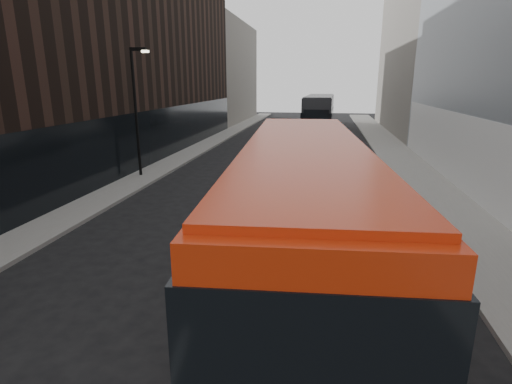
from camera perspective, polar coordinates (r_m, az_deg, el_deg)
The scene contains 11 objects.
sidewalk_right at distance 29.14m, azimuth 20.24°, elevation 4.05°, with size 3.00×80.00×0.15m, color slate.
sidewalk_left at distance 30.40m, azimuth -9.93°, elevation 5.22°, with size 2.00×80.00×0.15m, color slate.
building_victorian at distance 48.23m, azimuth 22.11°, elevation 19.53°, with size 6.50×24.00×21.00m.
building_left_mid at distance 35.89m, azimuth -13.21°, elevation 17.70°, with size 5.00×24.00×14.00m, color black.
building_left_far at distance 56.83m, azimuth -4.28°, elevation 16.59°, with size 5.00×20.00×13.00m, color slate.
street_lamp at distance 23.59m, azimuth -16.69°, elevation 11.96°, with size 1.06×0.22×7.00m.
red_bus at distance 8.60m, azimuth 6.59°, elevation -5.28°, with size 3.24×10.60×4.23m.
grey_bus at distance 44.22m, azimuth 9.01°, elevation 11.09°, with size 3.25×12.35×3.96m.
car_a at distance 22.16m, azimuth 6.03°, elevation 3.19°, with size 1.62×4.03×1.37m, color black.
car_b at distance 27.86m, azimuth 8.51°, elevation 5.77°, with size 1.60×4.58×1.51m, color #96989E.
car_c at distance 27.54m, azimuth 8.82°, elevation 5.68°, with size 2.15×5.29×1.53m, color black.
Camera 1 is at (2.16, -3.15, 5.38)m, focal length 28.00 mm.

